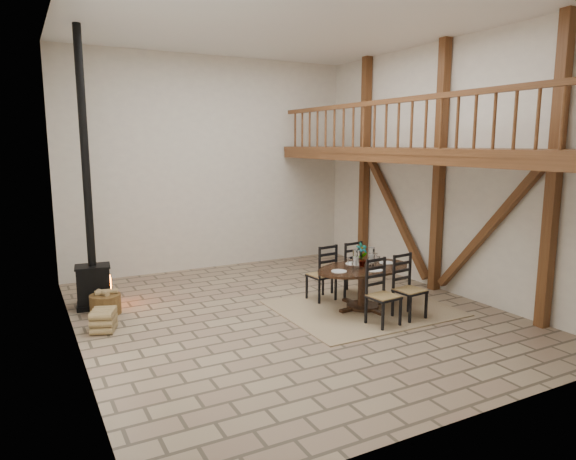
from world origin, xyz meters
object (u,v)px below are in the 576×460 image
dining_table (363,285)px  log_stack (104,320)px  log_basket (105,303)px  wood_stove (91,247)px

dining_table → log_stack: bearing=160.5°
log_basket → log_stack: (-0.16, -0.88, -0.01)m
dining_table → log_stack: dining_table is taller
wood_stove → log_basket: 1.06m
dining_table → wood_stove: wood_stove is taller
dining_table → log_basket: size_ratio=4.13×
wood_stove → dining_table: bearing=-21.8°
log_stack → wood_stove: bearing=88.4°
log_basket → log_stack: 0.90m
log_basket → log_stack: size_ratio=0.93×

